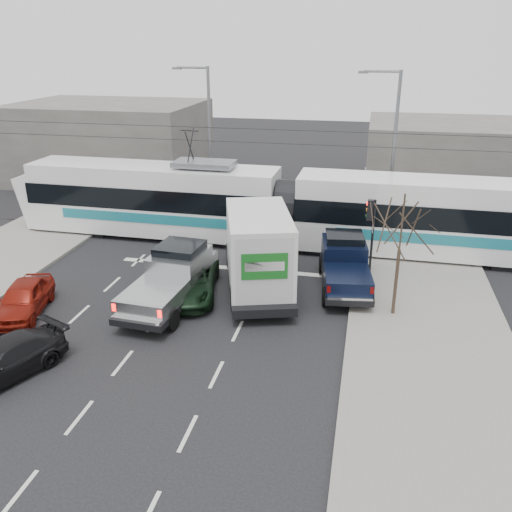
% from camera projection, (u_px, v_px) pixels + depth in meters
% --- Properties ---
extents(ground, '(120.00, 120.00, 0.00)m').
position_uv_depth(ground, '(196.00, 327.00, 21.30)').
color(ground, black).
rests_on(ground, ground).
extents(sidewalk_right, '(6.00, 60.00, 0.15)m').
position_uv_depth(sidewalk_right, '(434.00, 350.00, 19.54)').
color(sidewalk_right, gray).
rests_on(sidewalk_right, ground).
extents(rails, '(60.00, 1.60, 0.03)m').
position_uv_depth(rails, '(251.00, 241.00, 30.38)').
color(rails, '#33302D').
rests_on(rails, ground).
extents(building_left, '(14.00, 10.00, 6.00)m').
position_uv_depth(building_left, '(111.00, 142.00, 42.86)').
color(building_left, slate).
rests_on(building_left, ground).
extents(building_right, '(12.00, 10.00, 5.00)m').
position_uv_depth(building_right, '(450.00, 157.00, 39.87)').
color(building_right, slate).
rests_on(building_right, ground).
extents(bare_tree, '(2.40, 2.40, 5.00)m').
position_uv_depth(bare_tree, '(402.00, 228.00, 20.70)').
color(bare_tree, '#47382B').
rests_on(bare_tree, ground).
extents(traffic_signal, '(0.44, 0.44, 3.60)m').
position_uv_depth(traffic_signal, '(371.00, 221.00, 24.94)').
color(traffic_signal, black).
rests_on(traffic_signal, ground).
extents(street_lamp_near, '(2.38, 0.25, 9.00)m').
position_uv_depth(street_lamp_near, '(391.00, 142.00, 30.71)').
color(street_lamp_near, slate).
rests_on(street_lamp_near, ground).
extents(street_lamp_far, '(2.38, 0.25, 9.00)m').
position_uv_depth(street_lamp_far, '(207.00, 130.00, 34.74)').
color(street_lamp_far, slate).
rests_on(street_lamp_far, ground).
extents(catenary, '(60.00, 0.20, 7.00)m').
position_uv_depth(catenary, '(250.00, 173.00, 28.94)').
color(catenary, black).
rests_on(catenary, ground).
extents(tram, '(29.50, 3.42, 6.01)m').
position_uv_depth(tram, '(286.00, 207.00, 29.05)').
color(tram, white).
rests_on(tram, ground).
extents(silver_pickup, '(2.63, 6.43, 2.28)m').
position_uv_depth(silver_pickup, '(173.00, 276.00, 23.06)').
color(silver_pickup, black).
rests_on(silver_pickup, ground).
extents(box_truck, '(4.61, 7.91, 3.75)m').
position_uv_depth(box_truck, '(257.00, 250.00, 23.91)').
color(box_truck, black).
rests_on(box_truck, ground).
extents(navy_pickup, '(2.70, 5.61, 2.27)m').
position_uv_depth(navy_pickup, '(345.00, 263.00, 24.44)').
color(navy_pickup, black).
rests_on(navy_pickup, ground).
extents(green_car, '(3.37, 5.53, 1.43)m').
position_uv_depth(green_car, '(189.00, 279.00, 23.78)').
color(green_car, black).
rests_on(green_car, ground).
extents(red_car, '(2.54, 4.25, 1.36)m').
position_uv_depth(red_car, '(23.00, 298.00, 22.08)').
color(red_car, maroon).
rests_on(red_car, ground).
extents(dark_car, '(3.37, 4.72, 1.27)m').
position_uv_depth(dark_car, '(2.00, 361.00, 17.87)').
color(dark_car, black).
rests_on(dark_car, ground).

